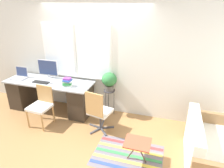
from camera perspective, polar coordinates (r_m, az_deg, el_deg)
ground_plane at (r=4.59m, az=-7.97°, el=-11.25°), size 14.00×14.00×0.00m
wall_back_with_window at (r=4.68m, az=-5.09°, el=7.93°), size 9.00×0.12×2.70m
desk at (r=5.12m, az=-17.21°, el=-2.94°), size 2.14×0.71×0.76m
laptop at (r=5.43m, az=-24.80°, el=2.13°), size 0.34×0.28×0.27m
monitor at (r=5.13m, az=-17.84°, el=4.25°), size 0.52×0.17×0.45m
keyboard at (r=4.97m, az=-19.64°, el=0.49°), size 0.40×0.14×0.02m
mouse at (r=4.82m, az=-16.97°, el=0.30°), size 0.04×0.07×0.04m
book_stack at (r=4.58m, az=-12.68°, el=0.54°), size 0.23×0.19×0.19m
desk_chair_wooden at (r=4.61m, az=-19.57°, el=-5.54°), size 0.46×0.47×0.85m
office_chair_swivel at (r=4.09m, az=-3.94°, el=-7.67°), size 0.55×0.55×0.94m
couch_loveseat at (r=3.76m, az=26.22°, el=-17.11°), size 0.80×1.42×0.83m
plant_stand at (r=4.65m, az=-0.77°, el=-2.63°), size 0.27×0.27×0.62m
potted_plant at (r=4.52m, az=-0.79°, el=1.03°), size 0.35×0.35×0.43m
floor_rug_striped at (r=3.79m, az=4.52°, el=-19.62°), size 1.22×0.86×0.01m
folding_stool at (r=3.49m, az=7.31°, el=-16.58°), size 0.44×0.37×0.40m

